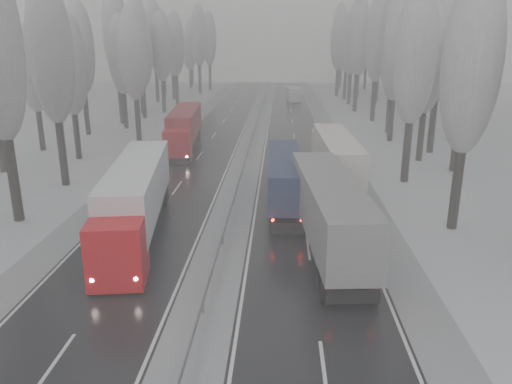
# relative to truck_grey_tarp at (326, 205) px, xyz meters

# --- Properties ---
(ground) EXTENTS (260.00, 260.00, 0.00)m
(ground) POSITION_rel_truck_grey_tarp_xyz_m (-6.25, -12.26, -2.63)
(ground) COLOR silver
(ground) RESTS_ON ground
(carriageway_right) EXTENTS (7.50, 200.00, 0.03)m
(carriageway_right) POSITION_rel_truck_grey_tarp_xyz_m (-1.00, 17.74, -2.61)
(carriageway_right) COLOR black
(carriageway_right) RESTS_ON ground
(carriageway_left) EXTENTS (7.50, 200.00, 0.03)m
(carriageway_left) POSITION_rel_truck_grey_tarp_xyz_m (-11.50, 17.74, -2.61)
(carriageway_left) COLOR black
(carriageway_left) RESTS_ON ground
(median_slush) EXTENTS (3.00, 200.00, 0.04)m
(median_slush) POSITION_rel_truck_grey_tarp_xyz_m (-6.25, 17.74, -2.61)
(median_slush) COLOR #9EA2A6
(median_slush) RESTS_ON ground
(shoulder_right) EXTENTS (2.40, 200.00, 0.04)m
(shoulder_right) POSITION_rel_truck_grey_tarp_xyz_m (3.95, 17.74, -2.61)
(shoulder_right) COLOR #9EA2A6
(shoulder_right) RESTS_ON ground
(shoulder_left) EXTENTS (2.40, 200.00, 0.04)m
(shoulder_left) POSITION_rel_truck_grey_tarp_xyz_m (-16.45, 17.74, -2.61)
(shoulder_left) COLOR #9EA2A6
(shoulder_left) RESTS_ON ground
(median_guardrail) EXTENTS (0.12, 200.00, 0.76)m
(median_guardrail) POSITION_rel_truck_grey_tarp_xyz_m (-6.25, 17.72, -2.03)
(median_guardrail) COLOR slate
(median_guardrail) RESTS_ON ground
(tree_16) EXTENTS (3.60, 3.60, 16.53)m
(tree_16) POSITION_rel_truck_grey_tarp_xyz_m (8.79, 3.40, 8.04)
(tree_16) COLOR black
(tree_16) RESTS_ON ground
(tree_18) EXTENTS (3.60, 3.60, 16.58)m
(tree_18) POSITION_rel_truck_grey_tarp_xyz_m (8.26, 14.77, 8.07)
(tree_18) COLOR black
(tree_18) RESTS_ON ground
(tree_19) EXTENTS (3.60, 3.60, 14.57)m
(tree_19) POSITION_rel_truck_grey_tarp_xyz_m (13.77, 18.77, 6.79)
(tree_19) COLOR black
(tree_19) RESTS_ON ground
(tree_20) EXTENTS (3.60, 3.60, 15.71)m
(tree_20) POSITION_rel_truck_grey_tarp_xyz_m (11.65, 22.90, 7.52)
(tree_20) COLOR black
(tree_20) RESTS_ON ground
(tree_21) EXTENTS (3.60, 3.60, 18.62)m
(tree_21) POSITION_rel_truck_grey_tarp_xyz_m (13.88, 26.90, 9.37)
(tree_21) COLOR black
(tree_21) RESTS_ON ground
(tree_22) EXTENTS (3.60, 3.60, 15.86)m
(tree_22) POSITION_rel_truck_grey_tarp_xyz_m (10.77, 33.34, 7.61)
(tree_22) COLOR black
(tree_22) RESTS_ON ground
(tree_23) EXTENTS (3.60, 3.60, 13.55)m
(tree_23) POSITION_rel_truck_grey_tarp_xyz_m (17.06, 37.34, 6.14)
(tree_23) COLOR black
(tree_23) RESTS_ON ground
(tree_24) EXTENTS (3.60, 3.60, 20.49)m
(tree_24) POSITION_rel_truck_grey_tarp_xyz_m (11.65, 38.76, 10.56)
(tree_24) COLOR black
(tree_24) RESTS_ON ground
(tree_25) EXTENTS (3.60, 3.60, 19.44)m
(tree_25) POSITION_rel_truck_grey_tarp_xyz_m (18.56, 42.76, 9.89)
(tree_25) COLOR black
(tree_25) RESTS_ON ground
(tree_26) EXTENTS (3.60, 3.60, 18.78)m
(tree_26) POSITION_rel_truck_grey_tarp_xyz_m (11.32, 49.01, 9.47)
(tree_26) COLOR black
(tree_26) RESTS_ON ground
(tree_27) EXTENTS (3.60, 3.60, 17.62)m
(tree_27) POSITION_rel_truck_grey_tarp_xyz_m (18.47, 53.01, 8.73)
(tree_27) COLOR black
(tree_27) RESTS_ON ground
(tree_28) EXTENTS (3.60, 3.60, 19.62)m
(tree_28) POSITION_rel_truck_grey_tarp_xyz_m (10.09, 59.69, 10.01)
(tree_28) COLOR black
(tree_28) RESTS_ON ground
(tree_29) EXTENTS (3.60, 3.60, 18.11)m
(tree_29) POSITION_rel_truck_grey_tarp_xyz_m (17.46, 63.69, 9.04)
(tree_29) COLOR black
(tree_29) RESTS_ON ground
(tree_30) EXTENTS (3.60, 3.60, 17.86)m
(tree_30) POSITION_rel_truck_grey_tarp_xyz_m (10.32, 69.44, 8.89)
(tree_30) COLOR black
(tree_30) RESTS_ON ground
(tree_31) EXTENTS (3.60, 3.60, 18.58)m
(tree_31) POSITION_rel_truck_grey_tarp_xyz_m (16.23, 73.44, 9.34)
(tree_31) COLOR black
(tree_31) RESTS_ON ground
(tree_32) EXTENTS (3.60, 3.60, 17.33)m
(tree_32) POSITION_rel_truck_grey_tarp_xyz_m (10.38, 76.95, 8.55)
(tree_32) COLOR black
(tree_32) RESTS_ON ground
(tree_33) EXTENTS (3.60, 3.60, 14.33)m
(tree_33) POSITION_rel_truck_grey_tarp_xyz_m (13.52, 80.95, 6.63)
(tree_33) COLOR black
(tree_33) RESTS_ON ground
(tree_34) EXTENTS (3.60, 3.60, 17.63)m
(tree_34) POSITION_rel_truck_grey_tarp_xyz_m (9.48, 84.05, 8.74)
(tree_34) COLOR black
(tree_34) RESTS_ON ground
(tree_35) EXTENTS (3.60, 3.60, 18.25)m
(tree_35) POSITION_rel_truck_grey_tarp_xyz_m (18.70, 88.05, 9.14)
(tree_35) COLOR black
(tree_35) RESTS_ON ground
(tree_36) EXTENTS (3.60, 3.60, 20.23)m
(tree_36) POSITION_rel_truck_grey_tarp_xyz_m (10.79, 93.90, 10.39)
(tree_36) COLOR black
(tree_36) RESTS_ON ground
(tree_37) EXTENTS (3.60, 3.60, 16.37)m
(tree_37) POSITION_rel_truck_grey_tarp_xyz_m (17.77, 97.90, 7.94)
(tree_37) COLOR black
(tree_37) RESTS_ON ground
(tree_38) EXTENTS (3.60, 3.60, 17.97)m
(tree_38) POSITION_rel_truck_grey_tarp_xyz_m (12.48, 104.46, 8.96)
(tree_38) COLOR black
(tree_38) RESTS_ON ground
(tree_39) EXTENTS (3.60, 3.60, 16.19)m
(tree_39) POSITION_rel_truck_grey_tarp_xyz_m (15.30, 108.46, 7.82)
(tree_39) COLOR black
(tree_39) RESTS_ON ground
(tree_58) EXTENTS (3.60, 3.60, 17.21)m
(tree_58) POSITION_rel_truck_grey_tarp_xyz_m (-21.37, 12.30, 8.47)
(tree_58) COLOR black
(tree_58) RESTS_ON ground
(tree_60) EXTENTS (3.60, 3.60, 14.84)m
(tree_60) POSITION_rel_truck_grey_tarp_xyz_m (-24.00, 21.93, 6.96)
(tree_60) COLOR black
(tree_60) RESTS_ON ground
(tree_61) EXTENTS (3.60, 3.60, 13.95)m
(tree_61) POSITION_rel_truck_grey_tarp_xyz_m (-29.77, 25.93, 6.39)
(tree_61) COLOR black
(tree_61) RESTS_ON ground
(tree_62) EXTENTS (3.60, 3.60, 16.04)m
(tree_62) POSITION_rel_truck_grey_tarp_xyz_m (-20.19, 31.46, 7.73)
(tree_62) COLOR black
(tree_62) RESTS_ON ground
(tree_63) EXTENTS (3.60, 3.60, 16.88)m
(tree_63) POSITION_rel_truck_grey_tarp_xyz_m (-28.10, 35.46, 8.27)
(tree_63) COLOR black
(tree_63) RESTS_ON ground
(tree_64) EXTENTS (3.60, 3.60, 15.42)m
(tree_64) POSITION_rel_truck_grey_tarp_xyz_m (-24.51, 40.45, 7.33)
(tree_64) COLOR black
(tree_64) RESTS_ON ground
(tree_65) EXTENTS (3.60, 3.60, 19.48)m
(tree_65) POSITION_rel_truck_grey_tarp_xyz_m (-26.30, 44.45, 9.92)
(tree_65) COLOR black
(tree_65) RESTS_ON ground
(tree_66) EXTENTS (3.60, 3.60, 15.23)m
(tree_66) POSITION_rel_truck_grey_tarp_xyz_m (-24.41, 50.08, 7.21)
(tree_66) COLOR black
(tree_66) RESTS_ON ground
(tree_67) EXTENTS (3.60, 3.60, 17.09)m
(tree_67) POSITION_rel_truck_grey_tarp_xyz_m (-25.79, 54.08, 8.40)
(tree_67) COLOR black
(tree_67) RESTS_ON ground
(tree_68) EXTENTS (3.60, 3.60, 16.65)m
(tree_68) POSITION_rel_truck_grey_tarp_xyz_m (-22.83, 56.85, 8.12)
(tree_68) COLOR black
(tree_68) RESTS_ON ground
(tree_69) EXTENTS (3.60, 3.60, 19.35)m
(tree_69) POSITION_rel_truck_grey_tarp_xyz_m (-27.67, 60.85, 9.83)
(tree_69) COLOR black
(tree_69) RESTS_ON ground
(tree_70) EXTENTS (3.60, 3.60, 17.09)m
(tree_70) POSITION_rel_truck_grey_tarp_xyz_m (-22.57, 66.93, 8.40)
(tree_70) COLOR black
(tree_70) RESTS_ON ground
(tree_71) EXTENTS (3.60, 3.60, 19.61)m
(tree_71) POSITION_rel_truck_grey_tarp_xyz_m (-27.33, 70.93, 10.00)
(tree_71) COLOR black
(tree_71) RESTS_ON ground
(tree_72) EXTENTS (3.60, 3.60, 15.11)m
(tree_72) POSITION_rel_truck_grey_tarp_xyz_m (-25.18, 76.27, 7.13)
(tree_72) COLOR black
(tree_72) RESTS_ON ground
(tree_73) EXTENTS (3.60, 3.60, 17.22)m
(tree_73) POSITION_rel_truck_grey_tarp_xyz_m (-28.07, 80.27, 8.48)
(tree_73) COLOR black
(tree_73) RESTS_ON ground
(tree_74) EXTENTS (3.60, 3.60, 19.68)m
(tree_74) POSITION_rel_truck_grey_tarp_xyz_m (-21.32, 87.06, 10.05)
(tree_74) COLOR black
(tree_74) RESTS_ON ground
(tree_75) EXTENTS (3.60, 3.60, 18.60)m
(tree_75) POSITION_rel_truck_grey_tarp_xyz_m (-30.45, 91.06, 9.36)
(tree_75) COLOR black
(tree_75) RESTS_ON ground
(tree_76) EXTENTS (3.60, 3.60, 18.55)m
(tree_76) POSITION_rel_truck_grey_tarp_xyz_m (-20.30, 96.45, 9.32)
(tree_76) COLOR black
(tree_76) RESTS_ON ground
(tree_77) EXTENTS (3.60, 3.60, 14.32)m
(tree_77) POSITION_rel_truck_grey_tarp_xyz_m (-25.91, 100.45, 6.63)
(tree_77) COLOR black
(tree_77) RESTS_ON ground
(tree_78) EXTENTS (3.60, 3.60, 19.55)m
(tree_78) POSITION_rel_truck_grey_tarp_xyz_m (-23.81, 103.05, 9.96)
(tree_78) COLOR black
(tree_78) RESTS_ON ground
(tree_79) EXTENTS (3.60, 3.60, 17.07)m
(tree_79) POSITION_rel_truck_grey_tarp_xyz_m (-26.58, 107.05, 8.38)
(tree_79) COLOR black
(tree_79) RESTS_ON ground
(truck_grey_tarp) EXTENTS (4.24, 17.70, 4.50)m
(truck_grey_tarp) POSITION_rel_truck_grey_tarp_xyz_m (0.00, 0.00, 0.00)
(truck_grey_tarp) COLOR #434448
(truck_grey_tarp) RESTS_ON ground
(truck_blue_box) EXTENTS (2.71, 15.18, 3.88)m
(truck_blue_box) POSITION_rel_truck_grey_tarp_xyz_m (-2.46, 8.59, -0.37)
(truck_blue_box) COLOR #1C2146
(truck_blue_box) RESTS_ON ground
(truck_cream_box) EXTENTS (3.20, 16.85, 4.30)m
(truck_cream_box) POSITION_rel_truck_grey_tarp_xyz_m (1.95, 14.11, -0.12)
(truck_cream_box) COLOR #A8A295
(truck_cream_box) RESTS_ON ground
(box_truck_distant) EXTENTS (2.91, 7.65, 2.79)m
(box_truck_distant) POSITION_rel_truck_grey_tarp_xyz_m (-0.20, 73.65, -1.21)
(box_truck_distant) COLOR #B8BAC0
(box_truck_distant) RESTS_ON ground
(truck_red_white) EXTENTS (5.11, 17.85, 4.54)m
(truck_red_white) POSITION_rel_truck_grey_tarp_xyz_m (-11.88, 1.12, 0.02)
(truck_red_white) COLOR red
(truck_red_white) RESTS_ON ground
(truck_red_red) EXTENTS (4.09, 17.22, 4.38)m
(truck_red_red) POSITION_rel_truck_grey_tarp_xyz_m (-13.75, 27.49, -0.07)
(truck_red_red) COLOR #AE0911
(truck_red_red) RESTS_ON ground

